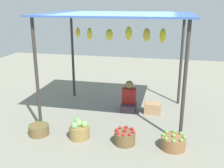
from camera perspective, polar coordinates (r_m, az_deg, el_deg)
ground_plane at (r=6.68m, az=1.01°, el=-6.43°), size 14.00×14.00×0.00m
market_stall_structure at (r=6.14m, az=1.28°, el=13.02°), size 3.30×2.45×2.43m
vendor_person at (r=6.83m, az=3.63°, el=-3.24°), size 0.36×0.44×0.78m
basket_green_chilies at (r=5.88m, az=-15.35°, el=-9.42°), size 0.42×0.42×0.24m
basket_cabbages at (r=5.55m, az=-7.01°, el=-9.72°), size 0.41×0.41×0.41m
basket_red_apples at (r=5.34m, az=2.74°, el=-11.31°), size 0.42×0.42×0.31m
basket_green_apples at (r=5.31m, az=12.95°, el=-12.03°), size 0.47×0.47×0.30m
wooden_crate_near_vendor at (r=6.78m, az=8.70°, el=-5.06°), size 0.41×0.31×0.26m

